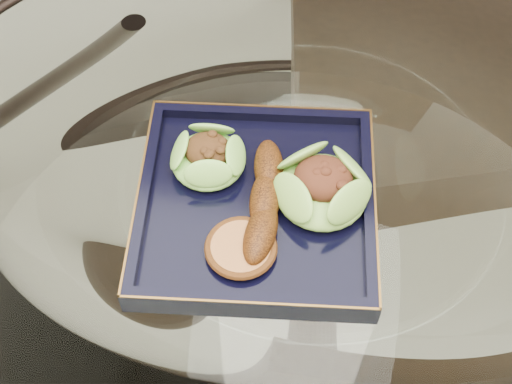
# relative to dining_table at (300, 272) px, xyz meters

# --- Properties ---
(dining_table) EXTENTS (1.13, 1.13, 0.77)m
(dining_table) POSITION_rel_dining_table_xyz_m (0.00, 0.00, 0.00)
(dining_table) COLOR white
(dining_table) RESTS_ON ground
(dining_chair) EXTENTS (0.45, 0.45, 0.91)m
(dining_chair) POSITION_rel_dining_table_xyz_m (0.13, 0.50, -0.09)
(dining_chair) COLOR black
(dining_chair) RESTS_ON ground
(navy_plate) EXTENTS (0.29, 0.29, 0.02)m
(navy_plate) POSITION_rel_dining_table_xyz_m (-0.06, -0.02, 0.17)
(navy_plate) COLOR black
(navy_plate) RESTS_ON dining_table
(lettuce_wrap_left) EXTENTS (0.11, 0.11, 0.03)m
(lettuce_wrap_left) POSITION_rel_dining_table_xyz_m (-0.12, 0.02, 0.20)
(lettuce_wrap_left) COLOR #5DAF32
(lettuce_wrap_left) RESTS_ON navy_plate
(lettuce_wrap_right) EXTENTS (0.14, 0.14, 0.04)m
(lettuce_wrap_right) POSITION_rel_dining_table_xyz_m (0.01, -0.00, 0.20)
(lettuce_wrap_right) COLOR #5E972B
(lettuce_wrap_right) RESTS_ON navy_plate
(roasted_plantain) EXTENTS (0.04, 0.16, 0.03)m
(roasted_plantain) POSITION_rel_dining_table_xyz_m (-0.05, -0.02, 0.20)
(roasted_plantain) COLOR #5E2C09
(roasted_plantain) RESTS_ON navy_plate
(crumb_patty) EXTENTS (0.07, 0.07, 0.01)m
(crumb_patty) POSITION_rel_dining_table_xyz_m (-0.06, -0.09, 0.19)
(crumb_patty) COLOR #BA743E
(crumb_patty) RESTS_ON navy_plate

